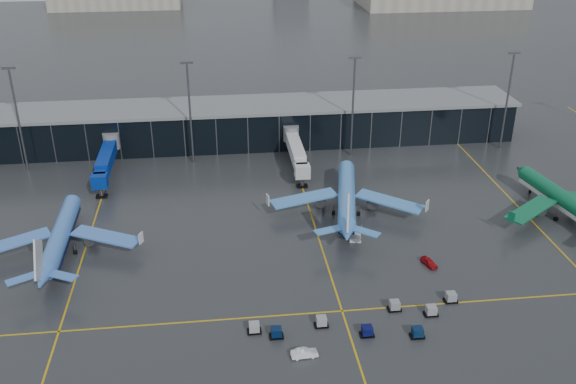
{
  "coord_description": "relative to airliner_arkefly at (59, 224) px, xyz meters",
  "views": [
    {
      "loc": [
        -8.9,
        -99.07,
        63.46
      ],
      "look_at": [
        5.0,
        18.0,
        6.0
      ],
      "focal_mm": 40.0,
      "sensor_mm": 36.0,
      "label": 1
    }
  ],
  "objects": [
    {
      "name": "ground",
      "position": [
        39.02,
        -10.17,
        -5.57
      ],
      "size": [
        600.0,
        600.0,
        0.0
      ],
      "primitive_type": "plane",
      "color": "#282B2D",
      "rests_on": "ground"
    },
    {
      "name": "jet_bridges",
      "position": [
        4.02,
        32.82,
        -1.02
      ],
      "size": [
        94.0,
        27.5,
        7.2
      ],
      "color": "#595B60",
      "rests_on": "ground"
    },
    {
      "name": "airliner_arkefly",
      "position": [
        0.0,
        0.0,
        0.0
      ],
      "size": [
        32.36,
        36.71,
        11.14
      ],
      "primitive_type": null,
      "rotation": [
        0.0,
        0.0,
        0.02
      ],
      "color": "#437DDD",
      "rests_on": "ground"
    },
    {
      "name": "terminal_pier",
      "position": [
        39.02,
        51.83,
        -0.15
      ],
      "size": [
        142.0,
        17.0,
        10.7
      ],
      "color": "black",
      "rests_on": "ground"
    },
    {
      "name": "airliner_aer_lingus",
      "position": [
        101.2,
        2.33,
        0.15
      ],
      "size": [
        38.03,
        41.82,
        11.44
      ],
      "primitive_type": null,
      "rotation": [
        0.0,
        0.0,
        0.15
      ],
      "color": "#0B633C",
      "rests_on": "ground"
    },
    {
      "name": "taxi_lines",
      "position": [
        49.02,
        0.44,
        -5.56
      ],
      "size": [
        220.0,
        120.0,
        0.02
      ],
      "color": "gold",
      "rests_on": "ground"
    },
    {
      "name": "service_van_white",
      "position": [
        41.32,
        -35.51,
        -4.91
      ],
      "size": [
        4.11,
        1.69,
        1.32
      ],
      "primitive_type": "imported",
      "rotation": [
        0.0,
        0.0,
        1.64
      ],
      "color": "white",
      "rests_on": "ground"
    },
    {
      "name": "flood_masts",
      "position": [
        44.02,
        39.83,
        8.24
      ],
      "size": [
        203.0,
        0.5,
        25.5
      ],
      "color": "#595B60",
      "rests_on": "ground"
    },
    {
      "name": "airliner_klm_near",
      "position": [
        56.67,
        9.56,
        0.36
      ],
      "size": [
        40.8,
        44.49,
        11.86
      ],
      "primitive_type": null,
      "rotation": [
        0.0,
        0.0,
        -0.2
      ],
      "color": "#4389DD",
      "rests_on": "ground"
    },
    {
      "name": "mobile_airstair",
      "position": [
        56.08,
        -2.36,
        -4.8
      ],
      "size": [
        2.71,
        3.53,
        3.45
      ],
      "rotation": [
        0.0,
        0.0,
        -0.17
      ],
      "color": "silver",
      "rests_on": "ground"
    },
    {
      "name": "service_van_red",
      "position": [
        67.48,
        -13.42,
        -4.91
      ],
      "size": [
        2.66,
        4.16,
        1.32
      ],
      "primitive_type": "imported",
      "rotation": [
        0.0,
        0.0,
        0.31
      ],
      "color": "#A50C12",
      "rests_on": "ground"
    },
    {
      "name": "baggage_carts",
      "position": [
        52.01,
        -28.93,
        -4.81
      ],
      "size": [
        35.38,
        9.84,
        1.7
      ],
      "color": "black",
      "rests_on": "ground"
    }
  ]
}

